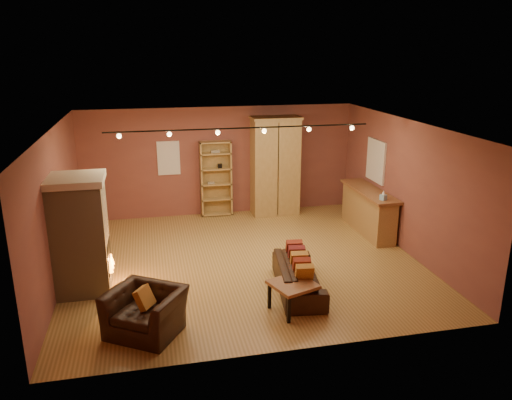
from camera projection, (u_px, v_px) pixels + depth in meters
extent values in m
plane|color=olive|center=(244.00, 261.00, 10.27)|extent=(7.00, 7.00, 0.00)
plane|color=brown|center=(243.00, 125.00, 9.45)|extent=(7.00, 7.00, 0.00)
cube|color=brown|center=(220.00, 161.00, 12.90)|extent=(7.00, 0.02, 2.80)
cube|color=brown|center=(57.00, 208.00, 9.14)|extent=(0.02, 6.50, 2.80)
cube|color=brown|center=(405.00, 186.00, 10.58)|extent=(0.02, 6.50, 2.80)
cube|color=tan|center=(81.00, 238.00, 8.79)|extent=(0.90, 0.90, 2.00)
cube|color=beige|center=(74.00, 180.00, 8.48)|extent=(0.98, 0.98, 0.12)
cube|color=black|center=(107.00, 257.00, 8.99)|extent=(0.10, 0.65, 0.55)
cone|color=orange|center=(111.00, 263.00, 9.04)|extent=(0.10, 0.10, 0.22)
cube|color=silver|center=(169.00, 158.00, 12.57)|extent=(0.56, 0.04, 0.86)
cube|color=tan|center=(215.00, 178.00, 12.97)|extent=(0.80, 0.04, 1.96)
cube|color=tan|center=(201.00, 180.00, 12.77)|extent=(0.04, 0.31, 1.96)
cube|color=tan|center=(231.00, 178.00, 12.93)|extent=(0.04, 0.31, 1.96)
cube|color=gray|center=(211.00, 183.00, 12.85)|extent=(0.18, 0.12, 0.05)
cube|color=black|center=(220.00, 166.00, 12.77)|extent=(0.10, 0.10, 0.12)
cube|color=tan|center=(217.00, 213.00, 13.12)|extent=(0.80, 0.31, 0.04)
cube|color=tan|center=(216.00, 199.00, 13.00)|extent=(0.80, 0.31, 0.04)
cube|color=tan|center=(216.00, 184.00, 12.89)|extent=(0.80, 0.31, 0.03)
cube|color=tan|center=(216.00, 169.00, 12.77)|extent=(0.80, 0.31, 0.04)
cube|color=tan|center=(215.00, 153.00, 12.65)|extent=(0.80, 0.31, 0.04)
cube|color=tan|center=(215.00, 142.00, 12.57)|extent=(0.80, 0.31, 0.04)
cube|color=tan|center=(275.00, 167.00, 12.92)|extent=(1.19, 0.65, 2.50)
cube|color=brown|center=(278.00, 170.00, 12.62)|extent=(0.02, 0.01, 2.40)
cube|color=tan|center=(276.00, 118.00, 12.55)|extent=(1.25, 0.71, 0.06)
cube|color=#A9824D|center=(368.00, 212.00, 11.78)|extent=(0.46, 2.05, 0.98)
cube|color=brown|center=(369.00, 191.00, 11.63)|extent=(0.58, 2.17, 0.06)
cube|color=#85B5D5|center=(383.00, 198.00, 10.85)|extent=(0.14, 0.14, 0.11)
cone|color=white|center=(384.00, 193.00, 10.82)|extent=(0.08, 0.08, 0.10)
cube|color=silver|center=(376.00, 161.00, 11.81)|extent=(0.05, 0.90, 1.00)
imported|color=black|center=(298.00, 272.00, 8.94)|extent=(0.78, 1.91, 0.73)
cube|color=#BB7D30|center=(304.00, 273.00, 8.35)|extent=(0.33, 0.27, 0.36)
cube|color=maroon|center=(301.00, 267.00, 8.61)|extent=(0.33, 0.27, 0.36)
cube|color=#BB7D30|center=(299.00, 260.00, 8.87)|extent=(0.33, 0.27, 0.36)
cube|color=maroon|center=(296.00, 254.00, 9.14)|extent=(0.33, 0.27, 0.36)
cube|color=maroon|center=(294.00, 248.00, 9.40)|extent=(0.33, 0.27, 0.36)
imported|color=black|center=(145.00, 305.00, 7.58)|extent=(1.28, 1.16, 0.94)
cube|color=#BB7D30|center=(144.00, 298.00, 7.54)|extent=(0.36, 0.38, 0.34)
cube|color=brown|center=(293.00, 285.00, 8.21)|extent=(0.85, 0.85, 0.06)
cube|color=black|center=(281.00, 308.00, 7.96)|extent=(0.06, 0.06, 0.44)
cube|color=black|center=(314.00, 305.00, 8.08)|extent=(0.06, 0.06, 0.44)
cube|color=black|center=(272.00, 292.00, 8.48)|extent=(0.06, 0.06, 0.44)
cube|color=black|center=(303.00, 289.00, 8.60)|extent=(0.06, 0.06, 0.44)
cylinder|color=black|center=(241.00, 128.00, 9.66)|extent=(5.20, 0.03, 0.03)
sphere|color=#FFD88C|center=(119.00, 136.00, 9.21)|extent=(0.09, 0.09, 0.09)
sphere|color=#FFD88C|center=(169.00, 134.00, 9.40)|extent=(0.09, 0.09, 0.09)
sphere|color=#FFD88C|center=(218.00, 133.00, 9.59)|extent=(0.09, 0.09, 0.09)
sphere|color=#FFD88C|center=(264.00, 131.00, 9.78)|extent=(0.09, 0.09, 0.09)
sphere|color=#FFD88C|center=(309.00, 129.00, 9.97)|extent=(0.09, 0.09, 0.09)
sphere|color=#FFD88C|center=(352.00, 128.00, 10.15)|extent=(0.09, 0.09, 0.09)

